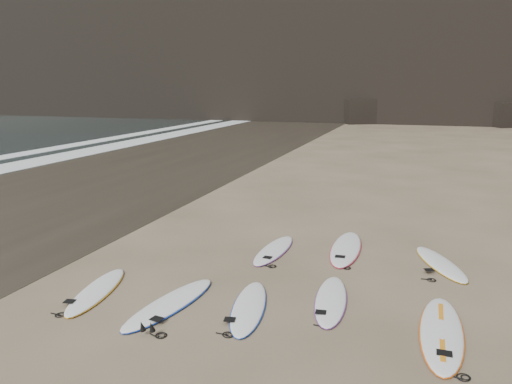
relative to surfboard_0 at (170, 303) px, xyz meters
The scene contains 11 objects.
ground 3.93m from the surfboard_0, 13.40° to the left, with size 240.00×240.00×0.00m, color #897559.
wet_sand 14.26m from the surfboard_0, 130.08° to the left, with size 12.00×200.00×0.01m, color #383026.
foam_near 18.29m from the surfboard_0, 143.38° to the left, with size 2.20×200.00×0.05m, color white.
surfboard_0 is the anchor object (origin of this frame).
surfboard_1 1.45m from the surfboard_0, 12.32° to the left, with size 0.56×2.33×0.08m, color white.
surfboard_2 2.98m from the surfboard_0, 21.06° to the left, with size 0.56×2.32×0.08m, color white.
surfboard_3 4.71m from the surfboard_0, ahead, with size 0.66×2.75×0.10m, color white.
surfboard_5 3.63m from the surfboard_0, 74.46° to the left, with size 0.57×2.37×0.09m, color white.
surfboard_6 4.91m from the surfboard_0, 57.74° to the left, with size 0.67×2.79×0.10m, color white.
surfboard_7 6.09m from the surfboard_0, 38.17° to the left, with size 0.56×2.35×0.08m, color white.
surfboard_11 1.64m from the surfboard_0, behind, with size 0.56×2.34×0.08m, color white.
Camera 1 is at (0.32, -8.51, 3.96)m, focal length 35.00 mm.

